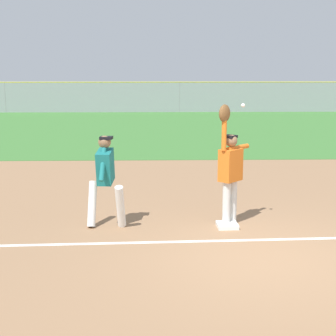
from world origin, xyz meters
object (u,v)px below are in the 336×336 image
object	(u,v)px
fielder	(230,167)
parked_car_black	(89,99)
parked_car_silver	(149,99)
baseball	(243,105)
runner	(105,175)
first_base	(227,225)
parked_car_blue	(209,99)

from	to	relation	value
fielder	parked_car_black	size ratio (longest dim) A/B	0.51
parked_car_silver	baseball	bearing A→B (deg)	-82.85
fielder	baseball	xyz separation A→B (m)	(0.19, -0.10, 1.14)
runner	parked_car_black	distance (m)	28.79
fielder	first_base	bearing A→B (deg)	117.82
runner	parked_car_blue	size ratio (longest dim) A/B	0.39
baseball	parked_car_black	distance (m)	29.28
parked_car_black	runner	bearing A→B (deg)	-78.57
first_base	parked_car_black	xyz separation A→B (m)	(-6.12, 28.60, 0.63)
runner	baseball	xyz separation A→B (m)	(2.49, -0.01, 1.26)
fielder	parked_car_black	xyz separation A→B (m)	(-6.16, 28.44, -0.45)
first_base	parked_car_blue	size ratio (longest dim) A/B	0.09
baseball	parked_car_black	world-z (taller)	baseball
runner	parked_car_blue	bearing A→B (deg)	85.92
first_base	parked_car_black	world-z (taller)	parked_car_black
first_base	parked_car_black	size ratio (longest dim) A/B	0.08
fielder	baseball	size ratio (longest dim) A/B	30.81
runner	parked_car_silver	distance (m)	28.26
fielder	runner	xyz separation A→B (m)	(-2.29, -0.09, -0.12)
runner	parked_car_silver	world-z (taller)	runner
fielder	parked_car_black	bearing A→B (deg)	-33.23
baseball	parked_car_black	size ratio (longest dim) A/B	0.02
first_base	fielder	world-z (taller)	fielder
first_base	fielder	bearing A→B (deg)	73.27
fielder	runner	bearing A→B (deg)	46.81
baseball	parked_car_silver	world-z (taller)	baseball
runner	fielder	bearing A→B (deg)	8.03
runner	parked_car_black	bearing A→B (deg)	103.49
parked_car_black	baseball	bearing A→B (deg)	-73.73
first_base	parked_car_black	distance (m)	29.25
fielder	runner	distance (m)	2.30
first_base	baseball	world-z (taller)	baseball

